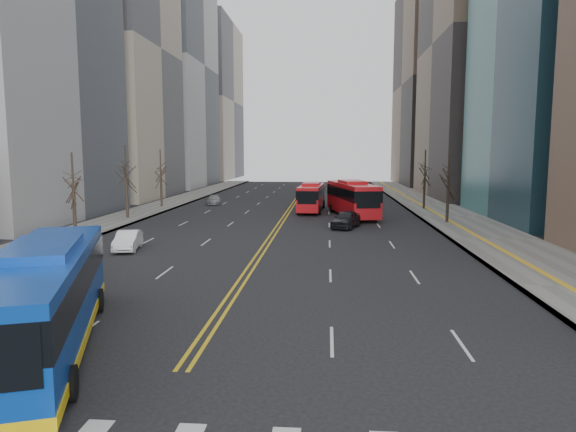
# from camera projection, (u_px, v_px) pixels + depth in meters

# --- Properties ---
(sidewalk_right) EXTENTS (7.00, 130.00, 0.15)m
(sidewalk_right) POSITION_uv_depth(u_px,v_px,m) (450.00, 216.00, 54.18)
(sidewalk_right) COLOR slate
(sidewalk_right) RESTS_ON ground
(sidewalk_left) EXTENTS (5.00, 130.00, 0.15)m
(sidewalk_left) POSITION_uv_depth(u_px,v_px,m) (137.00, 214.00, 56.76)
(sidewalk_left) COLOR slate
(sidewalk_left) RESTS_ON ground
(centerline) EXTENTS (0.55, 100.00, 0.01)m
(centerline) POSITION_uv_depth(u_px,v_px,m) (292.00, 206.00, 65.41)
(centerline) COLOR gold
(centerline) RESTS_ON ground
(office_towers) EXTENTS (83.00, 134.00, 58.00)m
(office_towers) POSITION_uv_depth(u_px,v_px,m) (299.00, 36.00, 75.83)
(office_towers) COLOR #959597
(office_towers) RESTS_ON ground
(street_trees) EXTENTS (35.20, 47.20, 7.60)m
(street_trees) POSITION_uv_depth(u_px,v_px,m) (195.00, 174.00, 45.13)
(street_trees) COLOR black
(street_trees) RESTS_ON ground
(blue_bus) EXTENTS (6.85, 13.04, 3.72)m
(blue_bus) POSITION_uv_depth(u_px,v_px,m) (44.00, 295.00, 17.45)
(blue_bus) COLOR #0B3CA6
(blue_bus) RESTS_ON ground
(red_bus_near) EXTENTS (5.33, 12.52, 3.84)m
(red_bus_near) POSITION_uv_depth(u_px,v_px,m) (352.00, 196.00, 54.76)
(red_bus_near) COLOR red
(red_bus_near) RESTS_ON ground
(red_bus_far) EXTENTS (3.12, 10.58, 3.34)m
(red_bus_far) POSITION_uv_depth(u_px,v_px,m) (311.00, 195.00, 59.58)
(red_bus_far) COLOR red
(red_bus_far) RESTS_ON ground
(car_white) EXTENTS (2.16, 4.30, 1.35)m
(car_white) POSITION_uv_depth(u_px,v_px,m) (128.00, 240.00, 35.84)
(car_white) COLOR white
(car_white) RESTS_ON ground
(car_dark_mid) EXTENTS (3.17, 4.95, 1.57)m
(car_dark_mid) POSITION_uv_depth(u_px,v_px,m) (346.00, 219.00, 46.36)
(car_dark_mid) COLOR black
(car_dark_mid) RESTS_ON ground
(car_silver) EXTENTS (2.30, 4.31, 1.19)m
(car_silver) POSITION_uv_depth(u_px,v_px,m) (214.00, 200.00, 67.57)
(car_silver) COLOR gray
(car_silver) RESTS_ON ground
(car_dark_far) EXTENTS (3.12, 4.53, 1.15)m
(car_dark_far) POSITION_uv_depth(u_px,v_px,m) (360.00, 192.00, 82.07)
(car_dark_far) COLOR black
(car_dark_far) RESTS_ON ground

